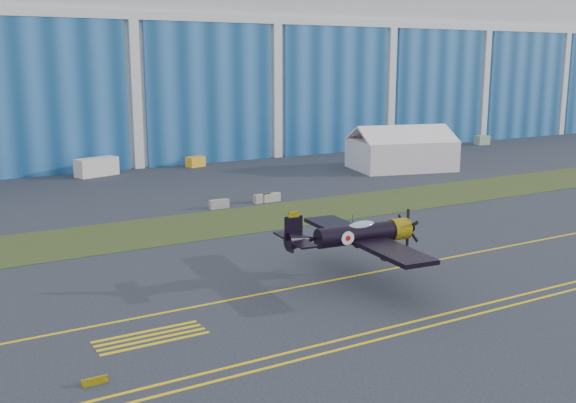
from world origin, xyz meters
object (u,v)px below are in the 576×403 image
warbird (356,234)px  tug (196,162)px  tent (401,147)px  shipping_container (97,167)px

warbird → tug: bearing=84.1°
tent → tug: 28.74m
warbird → tent: (33.95, 36.42, -0.27)m
warbird → shipping_container: size_ratio=2.60×
shipping_container → tug: bearing=-14.3°
tent → tug: (-23.64, 16.18, -2.33)m
warbird → shipping_container: bearing=99.4°
tent → shipping_container: bearing=171.8°
warbird → tent: size_ratio=0.93×
shipping_container → tug: (14.06, 0.80, -0.46)m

